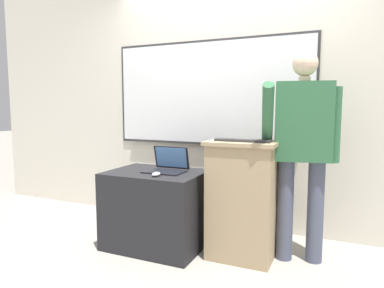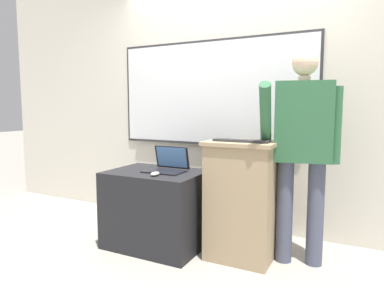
{
  "view_description": "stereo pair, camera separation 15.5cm",
  "coord_description": "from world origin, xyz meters",
  "px_view_note": "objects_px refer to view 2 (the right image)",
  "views": [
    {
      "loc": [
        1.11,
        -2.18,
        1.26
      ],
      "look_at": [
        -0.11,
        0.57,
        0.93
      ],
      "focal_mm": 32.0,
      "sensor_mm": 36.0,
      "label": 1
    },
    {
      "loc": [
        1.25,
        -2.11,
        1.26
      ],
      "look_at": [
        -0.11,
        0.57,
        0.93
      ],
      "focal_mm": 32.0,
      "sensor_mm": 36.0,
      "label": 2
    }
  ],
  "objects_px": {
    "lectern_podium": "(241,200)",
    "wireless_keyboard": "(241,141)",
    "side_desk": "(157,208)",
    "computer_mouse_by_laptop": "(155,174)",
    "person_presenter": "(302,143)",
    "laptop": "(168,164)"
  },
  "relations": [
    {
      "from": "lectern_podium",
      "to": "wireless_keyboard",
      "type": "xyz_separation_m",
      "value": [
        0.01,
        -0.05,
        0.5
      ]
    },
    {
      "from": "wireless_keyboard",
      "to": "lectern_podium",
      "type": "bearing_deg",
      "value": 100.58
    },
    {
      "from": "side_desk",
      "to": "computer_mouse_by_laptop",
      "type": "height_order",
      "value": "computer_mouse_by_laptop"
    },
    {
      "from": "lectern_podium",
      "to": "person_presenter",
      "type": "height_order",
      "value": "person_presenter"
    },
    {
      "from": "computer_mouse_by_laptop",
      "to": "side_desk",
      "type": "bearing_deg",
      "value": 119.99
    },
    {
      "from": "person_presenter",
      "to": "computer_mouse_by_laptop",
      "type": "xyz_separation_m",
      "value": [
        -1.11,
        -0.4,
        -0.28
      ]
    },
    {
      "from": "laptop",
      "to": "wireless_keyboard",
      "type": "distance_m",
      "value": 0.73
    },
    {
      "from": "computer_mouse_by_laptop",
      "to": "person_presenter",
      "type": "bearing_deg",
      "value": 19.71
    },
    {
      "from": "lectern_podium",
      "to": "laptop",
      "type": "distance_m",
      "value": 0.72
    },
    {
      "from": "laptop",
      "to": "side_desk",
      "type": "bearing_deg",
      "value": -144.94
    },
    {
      "from": "lectern_podium",
      "to": "side_desk",
      "type": "distance_m",
      "value": 0.79
    },
    {
      "from": "person_presenter",
      "to": "laptop",
      "type": "bearing_deg",
      "value": 175.97
    },
    {
      "from": "side_desk",
      "to": "wireless_keyboard",
      "type": "height_order",
      "value": "wireless_keyboard"
    },
    {
      "from": "laptop",
      "to": "computer_mouse_by_laptop",
      "type": "distance_m",
      "value": 0.25
    },
    {
      "from": "lectern_podium",
      "to": "wireless_keyboard",
      "type": "bearing_deg",
      "value": -79.42
    },
    {
      "from": "lectern_podium",
      "to": "person_presenter",
      "type": "xyz_separation_m",
      "value": [
        0.45,
        0.12,
        0.49
      ]
    },
    {
      "from": "lectern_podium",
      "to": "laptop",
      "type": "height_order",
      "value": "lectern_podium"
    },
    {
      "from": "lectern_podium",
      "to": "laptop",
      "type": "relative_size",
      "value": 2.85
    },
    {
      "from": "side_desk",
      "to": "person_presenter",
      "type": "height_order",
      "value": "person_presenter"
    },
    {
      "from": "side_desk",
      "to": "laptop",
      "type": "xyz_separation_m",
      "value": [
        0.09,
        0.06,
        0.4
      ]
    },
    {
      "from": "laptop",
      "to": "computer_mouse_by_laptop",
      "type": "height_order",
      "value": "laptop"
    },
    {
      "from": "lectern_podium",
      "to": "wireless_keyboard",
      "type": "distance_m",
      "value": 0.5
    }
  ]
}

